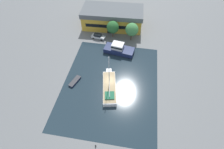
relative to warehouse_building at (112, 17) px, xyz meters
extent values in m
plane|color=slate|center=(3.99, -27.02, -3.21)|extent=(440.00, 440.00, 0.00)
cube|color=#1E2D38|center=(3.99, -27.02, -3.20)|extent=(24.60, 31.59, 0.01)
cube|color=gold|center=(0.00, 0.01, -0.80)|extent=(20.88, 10.90, 4.80)
cube|color=#565B60|center=(0.00, 0.01, 2.37)|extent=(21.51, 11.23, 1.54)
cube|color=black|center=(0.23, -5.00, -1.52)|extent=(2.40, 0.17, 3.36)
cube|color=black|center=(0.23, -4.99, -0.56)|extent=(17.36, 0.84, 1.20)
cylinder|color=brown|center=(7.54, -7.49, -1.95)|extent=(0.32, 0.32, 2.50)
sphere|color=#428447|center=(7.54, -7.49, 0.86)|extent=(4.18, 4.18, 4.18)
cylinder|color=brown|center=(1.25, -6.88, -2.05)|extent=(0.32, 0.32, 2.32)
sphere|color=#28602D|center=(1.25, -6.88, 0.63)|extent=(4.04, 4.04, 4.04)
cube|color=silver|center=(-3.42, -8.52, -2.57)|extent=(4.85, 2.35, 0.72)
cube|color=black|center=(-3.60, -8.49, -1.88)|extent=(2.61, 1.83, 0.67)
cube|color=black|center=(-2.40, -8.67, -1.91)|extent=(0.24, 1.35, 0.53)
cylinder|color=black|center=(-1.88, -7.98, -2.91)|extent=(0.62, 0.28, 0.60)
cylinder|color=black|center=(-2.10, -9.47, -2.91)|extent=(0.62, 0.28, 0.60)
cylinder|color=black|center=(-4.74, -7.57, -2.91)|extent=(0.62, 0.28, 0.60)
cylinder|color=black|center=(-4.95, -9.05, -2.91)|extent=(0.62, 0.28, 0.60)
cube|color=white|center=(4.04, -29.00, -2.58)|extent=(5.22, 10.68, 1.23)
cube|color=white|center=(2.90, -23.39, -2.58)|extent=(1.68, 1.47, 1.23)
cube|color=tan|center=(4.04, -29.00, -1.93)|extent=(5.01, 10.25, 0.08)
cylinder|color=silver|center=(3.88, -28.25, 2.90)|extent=(0.16, 0.16, 9.57)
cylinder|color=silver|center=(4.34, -30.51, -0.79)|extent=(1.03, 4.54, 0.12)
cube|color=#236647|center=(4.59, -31.76, -1.74)|extent=(2.68, 2.66, 0.30)
cube|color=#19234C|center=(4.47, -14.30, -2.42)|extent=(9.54, 5.11, 1.56)
cube|color=black|center=(4.47, -14.30, -3.06)|extent=(9.64, 5.20, 0.18)
cube|color=silver|center=(4.02, -14.23, -0.82)|extent=(3.81, 3.23, 1.65)
cube|color=black|center=(4.02, -14.23, -0.65)|extent=(3.89, 3.32, 0.53)
cube|color=#19234C|center=(-5.54, -28.04, -2.98)|extent=(2.47, 4.11, 0.44)
cube|color=#333338|center=(-5.54, -28.04, -2.72)|extent=(2.59, 4.28, 0.08)
cylinder|color=black|center=(3.79, -43.59, -3.00)|extent=(0.24, 0.24, 0.42)
sphere|color=black|center=(3.79, -43.59, -2.72)|extent=(0.27, 0.27, 0.27)
camera|label=1|loc=(9.11, -55.15, 33.53)|focal=28.00mm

